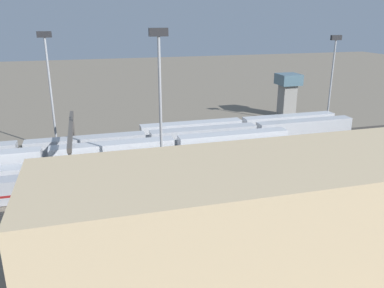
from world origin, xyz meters
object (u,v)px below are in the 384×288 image
object	(u,v)px
train_on_track_2	(114,155)
maintenance_shed	(307,217)
train_on_track_0	(242,129)
light_mast_3	(160,92)
light_mast_2	(49,76)
control_tower	(288,92)
train_on_track_1	(148,144)
train_on_track_3	(169,162)
light_mast_0	(333,69)
train_on_track_4	(178,172)
signal_gantry	(71,134)

from	to	relation	value
train_on_track_2	maintenance_shed	size ratio (longest dim) A/B	1.25
train_on_track_0	light_mast_3	distance (m)	35.91
train_on_track_0	light_mast_2	bearing A→B (deg)	-5.04
light_mast_2	control_tower	world-z (taller)	light_mast_2
train_on_track_1	train_on_track_0	bearing A→B (deg)	-167.69
train_on_track_3	light_mast_0	xyz separation A→B (m)	(-46.14, -18.95, 13.08)
train_on_track_4	light_mast_2	bearing A→B (deg)	-48.18
light_mast_3	train_on_track_4	bearing A→B (deg)	-137.32
train_on_track_3	maintenance_shed	bearing A→B (deg)	104.32
train_on_track_4	light_mast_2	world-z (taller)	light_mast_2
train_on_track_3	train_on_track_2	bearing A→B (deg)	-27.75
train_on_track_1	train_on_track_2	world-z (taller)	same
train_on_track_1	light_mast_3	bearing A→B (deg)	88.05
light_mast_0	train_on_track_2	bearing A→B (deg)	14.07
light_mast_0	signal_gantry	xyz separation A→B (m)	(62.93, 13.95, -7.72)
maintenance_shed	train_on_track_4	bearing A→B (deg)	-74.40
train_on_track_1	light_mast_2	world-z (taller)	light_mast_2
light_mast_3	signal_gantry	world-z (taller)	light_mast_3
train_on_track_2	light_mast_2	size ratio (longest dim) A/B	2.88
train_on_track_1	maintenance_shed	world-z (taller)	maintenance_shed
control_tower	maintenance_shed	bearing A→B (deg)	62.80
train_on_track_2	light_mast_0	distance (m)	58.72
light_mast_0	light_mast_2	distance (m)	66.68
train_on_track_0	train_on_track_2	xyz separation A→B (m)	(30.23, 10.00, -0.00)
light_mast_2	signal_gantry	size ratio (longest dim) A/B	0.99
train_on_track_3	train_on_track_4	bearing A→B (deg)	97.00
train_on_track_1	train_on_track_2	size ratio (longest dim) A/B	1.34
light_mast_0	signal_gantry	bearing A→B (deg)	12.50
train_on_track_3	signal_gantry	bearing A→B (deg)	-16.59
train_on_track_0	control_tower	world-z (taller)	control_tower
train_on_track_4	control_tower	size ratio (longest dim) A/B	9.86
train_on_track_3	train_on_track_1	xyz separation A→B (m)	(2.20, -10.00, 0.55)
light_mast_0	light_mast_2	bearing A→B (deg)	0.26
train_on_track_4	maintenance_shed	bearing A→B (deg)	105.60
train_on_track_4	light_mast_2	xyz separation A→B (m)	(21.15, -23.64, 14.03)
train_on_track_3	light_mast_0	size ratio (longest dim) A/B	5.98
light_mast_2	control_tower	distance (m)	64.59
train_on_track_0	light_mast_0	size ratio (longest dim) A/B	2.03
light_mast_2	maintenance_shed	world-z (taller)	light_mast_2
train_on_track_1	light_mast_0	bearing A→B (deg)	-169.51
train_on_track_4	train_on_track_3	xyz separation A→B (m)	(0.61, -5.00, 0.07)
train_on_track_0	signal_gantry	world-z (taller)	signal_gantry
light_mast_2	train_on_track_0	bearing A→B (deg)	174.96
light_mast_3	maintenance_shed	xyz separation A→B (m)	(-11.15, 24.48, -9.74)
train_on_track_2	light_mast_2	distance (m)	22.09
train_on_track_3	light_mast_0	world-z (taller)	light_mast_0
train_on_track_4	maintenance_shed	size ratio (longest dim) A/B	2.10
train_on_track_0	train_on_track_3	bearing A→B (deg)	35.90
control_tower	train_on_track_2	bearing A→B (deg)	28.27
maintenance_shed	signal_gantry	bearing A→B (deg)	-56.28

